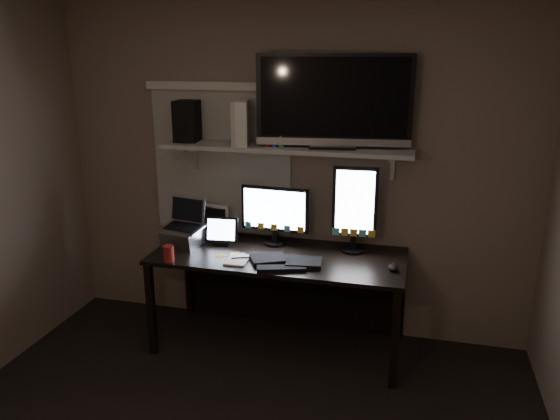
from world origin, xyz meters
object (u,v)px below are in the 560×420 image
(tv, at_px, (334,101))
(game_console, at_px, (243,123))
(desk, at_px, (283,270))
(monitor_landscape, at_px, (275,215))
(tablet, at_px, (222,231))
(keyboard, at_px, (286,261))
(monitor_portrait, at_px, (355,209))
(speaker, at_px, (187,121))
(mouse, at_px, (393,267))
(cup, at_px, (169,253))
(laptop, at_px, (182,224))

(tv, xyz_separation_m, game_console, (-0.65, -0.03, -0.16))
(desk, height_order, tv, tv)
(monitor_landscape, bearing_deg, tablet, -160.18)
(desk, relative_size, keyboard, 3.58)
(monitor_portrait, distance_m, keyboard, 0.62)
(tablet, xyz_separation_m, speaker, (-0.30, 0.13, 0.79))
(monitor_portrait, height_order, tv, tv)
(desk, relative_size, monitor_landscape, 3.50)
(mouse, bearing_deg, cup, 173.01)
(desk, xyz_separation_m, tv, (0.34, 0.08, 1.25))
(desk, height_order, monitor_portrait, monitor_portrait)
(keyboard, xyz_separation_m, tv, (0.25, 0.35, 1.05))
(monitor_portrait, relative_size, cup, 5.76)
(cup, bearing_deg, mouse, 8.15)
(laptop, bearing_deg, mouse, 7.16)
(monitor_landscape, distance_m, mouse, 0.96)
(desk, height_order, mouse, mouse)
(monitor_landscape, height_order, monitor_portrait, monitor_portrait)
(keyboard, distance_m, mouse, 0.72)
(desk, distance_m, mouse, 0.86)
(keyboard, height_order, game_console, game_console)
(monitor_landscape, xyz_separation_m, monitor_portrait, (0.59, -0.00, 0.09))
(keyboard, relative_size, mouse, 4.94)
(keyboard, height_order, speaker, speaker)
(monitor_landscape, bearing_deg, game_console, -172.13)
(speaker, bearing_deg, tablet, -29.53)
(monitor_landscape, xyz_separation_m, tv, (0.42, 0.01, 0.84))
(keyboard, distance_m, tablet, 0.61)
(monitor_landscape, xyz_separation_m, tablet, (-0.38, -0.11, -0.12))
(cup, relative_size, tv, 0.10)
(cup, bearing_deg, tv, 26.39)
(tv, bearing_deg, tablet, -178.55)
(cup, bearing_deg, laptop, 95.61)
(mouse, height_order, tv, tv)
(monitor_portrait, distance_m, tv, 0.77)
(cup, height_order, speaker, speaker)
(monitor_portrait, height_order, mouse, monitor_portrait)
(monitor_portrait, bearing_deg, laptop, -173.91)
(desk, relative_size, monitor_portrait, 2.82)
(monitor_landscape, distance_m, cup, 0.83)
(tablet, bearing_deg, game_console, 26.68)
(monitor_portrait, bearing_deg, keyboard, -143.19)
(cup, bearing_deg, keyboard, 11.57)
(cup, bearing_deg, tablet, 58.10)
(cup, bearing_deg, speaker, 95.36)
(tablet, bearing_deg, mouse, -14.14)
(game_console, bearing_deg, desk, -23.71)
(mouse, height_order, laptop, laptop)
(tablet, xyz_separation_m, cup, (-0.25, -0.40, -0.05))
(speaker, bearing_deg, game_console, -10.50)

